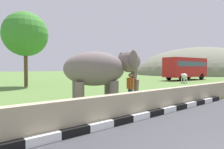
# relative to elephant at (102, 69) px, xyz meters

# --- Properties ---
(striped_curb) EXTENTS (16.20, 0.20, 0.24)m
(striped_curb) POSITION_rel_elephant_xyz_m (-1.80, -2.99, -1.73)
(striped_curb) COLOR white
(striped_curb) RESTS_ON ground_plane
(barrier_parapet) EXTENTS (28.00, 0.36, 1.00)m
(barrier_parapet) POSITION_rel_elephant_xyz_m (0.55, -2.69, -1.35)
(barrier_parapet) COLOR tan
(barrier_parapet) RESTS_ON ground_plane
(elephant) EXTENTS (4.07, 3.08, 2.85)m
(elephant) POSITION_rel_elephant_xyz_m (0.00, 0.00, 0.00)
(elephant) COLOR slate
(elephant) RESTS_ON ground_plane
(person_handler) EXTENTS (0.33, 0.64, 1.66)m
(person_handler) POSITION_rel_elephant_xyz_m (1.43, -0.59, -0.92)
(person_handler) COLOR navy
(person_handler) RESTS_ON ground_plane
(bus_red) EXTENTS (8.47, 3.05, 3.50)m
(bus_red) POSITION_rel_elephant_xyz_m (22.71, 8.46, 0.23)
(bus_red) COLOR #B21E1E
(bus_red) RESTS_ON ground_plane
(cow_near) EXTENTS (1.58, 1.69, 1.23)m
(cow_near) POSITION_rel_elephant_xyz_m (16.80, 5.26, -0.98)
(cow_near) COLOR beige
(cow_near) RESTS_ON ground_plane
(tree_distant) EXTENTS (4.47, 4.47, 7.58)m
(tree_distant) POSITION_rel_elephant_xyz_m (-0.15, 12.93, 3.48)
(tree_distant) COLOR brown
(tree_distant) RESTS_ON ground_plane
(hill_east) EXTENTS (43.97, 35.18, 16.34)m
(hill_east) POSITION_rel_elephant_xyz_m (53.55, 20.97, -1.85)
(hill_east) COLOR slate
(hill_east) RESTS_ON ground_plane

